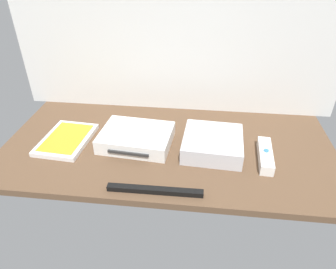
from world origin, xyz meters
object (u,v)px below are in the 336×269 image
Objects in this scene: mini_computer at (213,143)px; remote_wand at (265,155)px; sensor_bar at (155,190)px; game_console at (136,138)px; game_case at (67,139)px.

mini_computer reaches higher than remote_wand.
remote_wand is at bearing 29.20° from sensor_bar.
game_console reaches higher than game_case.
game_console reaches higher than remote_wand.
remote_wand reaches higher than sensor_bar.
mini_computer is at bearing 53.13° from sensor_bar.
mini_computer is at bearing 2.42° from game_console.
game_console is at bearing 7.65° from game_case.
remote_wand is (37.81, -3.74, -0.69)cm from game_console.
game_console is 1.49× the size of remote_wand.
mini_computer is at bearing 173.92° from remote_wand.
remote_wand is 0.63× the size of sensor_bar.
remote_wand is at bearing -0.65° from game_console.
game_case is 1.33× the size of remote_wand.
mini_computer reaches higher than sensor_bar.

